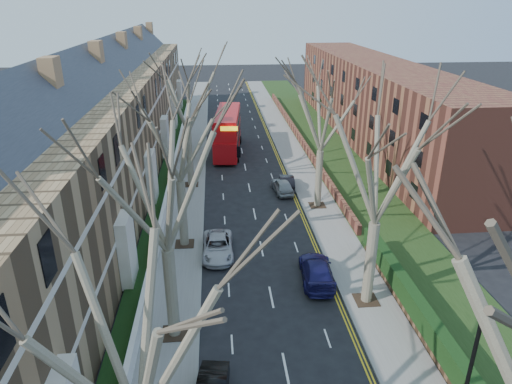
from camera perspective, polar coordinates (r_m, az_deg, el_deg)
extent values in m
cube|color=slate|center=(56.05, -7.94, 5.03)|extent=(3.00, 102.00, 0.12)
cube|color=slate|center=(56.70, 4.31, 5.40)|extent=(3.00, 102.00, 0.12)
cube|color=olive|center=(48.13, -18.02, 7.29)|extent=(9.00, 78.00, 10.00)
cube|color=#30343B|center=(47.00, -18.92, 14.34)|extent=(4.67, 78.00, 4.67)
cube|color=silver|center=(47.74, -12.57, 5.87)|extent=(0.12, 78.00, 0.35)
cube|color=silver|center=(46.87, -12.94, 9.96)|extent=(0.12, 78.00, 0.35)
cube|color=brown|center=(62.09, 14.57, 10.98)|extent=(8.00, 54.00, 10.00)
cube|color=brown|center=(60.62, 5.32, 7.02)|extent=(0.35, 54.00, 0.90)
cube|color=brown|center=(25.64, 22.49, -19.54)|extent=(0.40, 24.00, 0.60)
cube|color=black|center=(25.07, 22.81, -17.99)|extent=(0.70, 24.00, 1.20)
cube|color=white|center=(48.44, -10.29, 2.70)|extent=(0.30, 78.00, 1.00)
cube|color=#1C3212|center=(57.57, 8.75, 5.55)|extent=(6.00, 102.00, 0.06)
cube|color=black|center=(16.16, 26.60, -13.22)|extent=(0.18, 0.50, 0.22)
cylinder|color=#665C49|center=(24.98, -10.53, -12.37)|extent=(0.64, 0.64, 5.25)
cube|color=#2D2116|center=(26.56, -10.11, -16.98)|extent=(1.40, 1.40, 0.05)
cylinder|color=#665C49|center=(33.67, -9.16, -2.67)|extent=(0.64, 0.64, 5.07)
cube|color=#2D2116|center=(34.82, -8.90, -6.42)|extent=(1.40, 1.40, 0.05)
cylinder|color=#665C49|center=(44.76, -8.28, 4.04)|extent=(0.60, 0.60, 5.25)
cube|color=#2D2116|center=(45.66, -8.10, 0.93)|extent=(1.40, 1.40, 0.05)
cylinder|color=#665C49|center=(27.91, 14.08, -8.62)|extent=(0.64, 0.64, 5.25)
cube|color=#2D2116|center=(29.33, 13.59, -12.98)|extent=(1.40, 1.40, 0.05)
cylinder|color=#665C49|center=(40.05, 7.84, 1.64)|extent=(0.60, 0.60, 5.07)
cube|color=#2D2116|center=(41.02, 7.65, -1.65)|extent=(1.40, 1.40, 0.05)
cube|color=#AC0C10|center=(55.30, -3.53, 6.53)|extent=(3.70, 11.80, 2.32)
cube|color=#AC0C10|center=(54.72, -3.59, 8.76)|extent=(3.64, 11.22, 2.11)
cube|color=black|center=(55.16, -3.54, 7.01)|extent=(3.63, 10.87, 0.95)
cube|color=black|center=(54.69, -3.59, 8.87)|extent=(3.61, 10.64, 0.95)
imported|color=#B0AFB5|center=(33.10, -4.80, -6.81)|extent=(2.24, 4.77, 1.32)
imported|color=#191650|center=(30.42, 7.61, -9.72)|extent=(2.43, 5.12, 1.44)
imported|color=gray|center=(43.52, 3.31, 0.79)|extent=(2.01, 4.14, 1.36)
imported|color=black|center=(44.55, 3.87, 1.26)|extent=(1.69, 4.01, 1.29)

